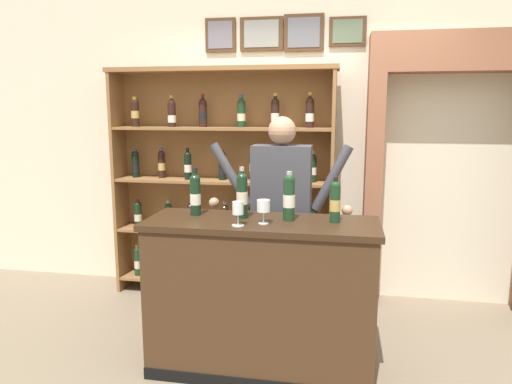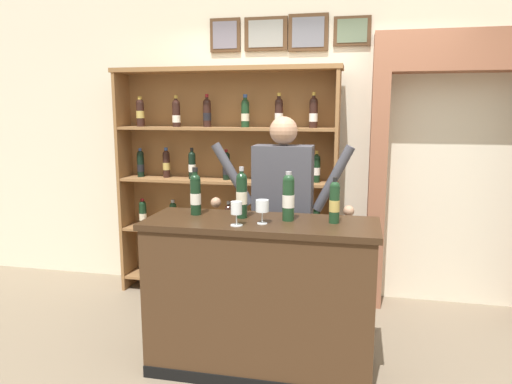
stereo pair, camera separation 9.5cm
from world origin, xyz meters
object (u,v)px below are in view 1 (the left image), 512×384
Objects in this scene: tasting_counter at (261,297)px; tasting_bottle_super_tuscan at (242,194)px; shopkeeper at (281,203)px; wine_glass_center at (263,206)px; wine_shelf at (223,179)px; tasting_bottle_vin_santo at (289,196)px; wine_glass_spare at (238,210)px; tasting_bottle_chianti at (335,201)px; tasting_bottle_riserva at (195,193)px.

tasting_bottle_super_tuscan is (-0.14, 0.06, 0.67)m from tasting_counter.
shopkeeper reaches higher than wine_glass_center.
wine_shelf is 1.30m from tasting_bottle_super_tuscan.
tasting_bottle_vin_santo reaches higher than wine_glass_spare.
tasting_bottle_chianti is (0.60, -0.02, -0.02)m from tasting_bottle_super_tuscan.
tasting_bottle_chianti reaches higher than wine_glass_spare.
wine_glass_center is (0.61, -1.35, 0.04)m from wine_shelf.
shopkeeper is 5.81× the size of tasting_bottle_chianti.
tasting_bottle_riserva reaches higher than wine_glass_spare.
wine_shelf is 6.61× the size of tasting_bottle_vin_santo.
wine_glass_spare is at bearing -34.77° from tasting_bottle_riserva.
wine_glass_center is at bearing -70.75° from tasting_counter.
wine_shelf is at bearing 130.37° from tasting_bottle_chianti.
wine_glass_center reaches higher than tasting_counter.
tasting_counter is 4.72× the size of tasting_bottle_vin_santo.
wine_shelf reaches higher than tasting_bottle_chianti.
wine_shelf is at bearing 121.56° from tasting_bottle_vin_santo.
wine_shelf is at bearing 131.01° from shopkeeper.
wine_glass_spare is at bearing -104.38° from shopkeeper.
tasting_bottle_super_tuscan is at bearing 95.40° from wine_glass_spare.
shopkeeper is 0.62m from wine_glass_center.
wine_glass_center is (0.17, -0.13, -0.05)m from tasting_bottle_super_tuscan.
tasting_bottle_chianti reaches higher than wine_glass_center.
wine_shelf is 6.21× the size of tasting_bottle_super_tuscan.
tasting_bottle_super_tuscan is at bearing 140.88° from wine_glass_center.
wine_shelf reaches higher than tasting_bottle_super_tuscan.
tasting_bottle_chianti is (1.05, -1.23, 0.06)m from wine_shelf.
tasting_counter is 9.92× the size of wine_glass_spare.
wine_shelf is at bearing 108.03° from wine_glass_spare.
tasting_bottle_chianti is (0.29, -0.00, -0.02)m from tasting_bottle_vin_santo.
tasting_bottle_riserva is 0.93m from tasting_bottle_chianti.
tasting_bottle_super_tuscan is at bearing -112.54° from shopkeeper.
wine_shelf reaches higher than tasting_bottle_riserva.
tasting_bottle_vin_santo is 1.09× the size of tasting_bottle_chianti.
wine_glass_center is (0.49, -0.16, -0.04)m from tasting_bottle_riserva.
tasting_bottle_vin_santo is at bearing -77.13° from shopkeeper.
wine_glass_spare is 1.00× the size of wine_glass_center.
tasting_bottle_riserva is at bearing -84.31° from wine_shelf.
shopkeeper is 0.72m from wine_glass_spare.
tasting_bottle_super_tuscan reaches higher than wine_glass_center.
tasting_bottle_riserva is (0.12, -1.19, 0.07)m from wine_shelf.
tasting_bottle_super_tuscan reaches higher than wine_glass_spare.
wine_glass_spare is at bearing -150.75° from wine_glass_center.
tasting_bottle_chianti is 0.45m from wine_glass_center.
wine_glass_spare is (-0.29, -0.20, -0.06)m from tasting_bottle_vin_santo.
tasting_bottle_riserva is 0.64m from tasting_bottle_vin_santo.
shopkeeper is at bearing 75.62° from wine_glass_spare.
shopkeeper is at bearing 67.46° from tasting_bottle_super_tuscan.
wine_glass_spare is (0.47, -1.43, 0.03)m from wine_shelf.
tasting_counter is at bearing -96.29° from shopkeeper.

